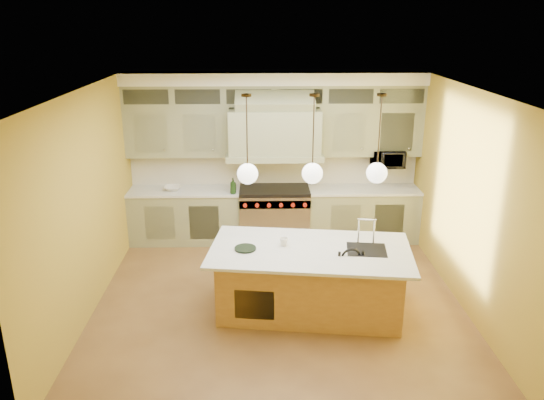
{
  "coord_description": "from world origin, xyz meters",
  "views": [
    {
      "loc": [
        -0.25,
        -6.52,
        3.74
      ],
      "look_at": [
        -0.08,
        0.7,
        1.25
      ],
      "focal_mm": 35.0,
      "sensor_mm": 36.0,
      "label": 1
    }
  ],
  "objects_px": {
    "counter_stool": "(352,285)",
    "microwave": "(388,158)",
    "range": "(274,214)",
    "kitchen_island": "(310,279)"
  },
  "relations": [
    {
      "from": "kitchen_island",
      "to": "microwave",
      "type": "relative_size",
      "value": 5.04
    },
    {
      "from": "range",
      "to": "microwave",
      "type": "xyz_separation_m",
      "value": [
        1.95,
        0.11,
        0.96
      ]
    },
    {
      "from": "range",
      "to": "microwave",
      "type": "relative_size",
      "value": 2.21
    },
    {
      "from": "range",
      "to": "counter_stool",
      "type": "distance_m",
      "value": 2.91
    },
    {
      "from": "kitchen_island",
      "to": "microwave",
      "type": "bearing_deg",
      "value": 65.61
    },
    {
      "from": "range",
      "to": "counter_stool",
      "type": "relative_size",
      "value": 1.18
    },
    {
      "from": "range",
      "to": "kitchen_island",
      "type": "xyz_separation_m",
      "value": [
        0.41,
        -2.4,
        -0.01
      ]
    },
    {
      "from": "counter_stool",
      "to": "microwave",
      "type": "height_order",
      "value": "microwave"
    },
    {
      "from": "counter_stool",
      "to": "microwave",
      "type": "distance_m",
      "value": 3.19
    },
    {
      "from": "range",
      "to": "counter_stool",
      "type": "xyz_separation_m",
      "value": [
        0.9,
        -2.77,
        0.09
      ]
    }
  ]
}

